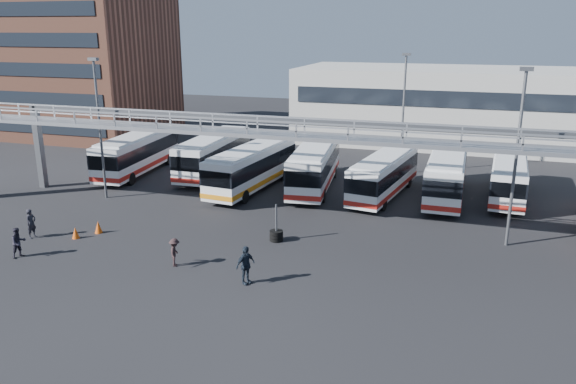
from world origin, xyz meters
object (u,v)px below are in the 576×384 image
(light_pole_left, at_px, (99,121))
(bus_6, at_px, (447,174))
(bus_2, at_px, (214,153))
(cone_left, at_px, (75,233))
(light_pole_mid, at_px, (517,149))
(pedestrian_c, at_px, (175,252))
(light_pole_back, at_px, (403,108))
(tire_stack, at_px, (276,235))
(pedestrian_d, at_px, (246,265))
(bus_1, at_px, (137,152))
(bus_5, at_px, (384,174))
(bus_3, at_px, (252,166))
(bus_4, at_px, (315,165))
(cone_right, at_px, (98,227))
(bus_7, at_px, (509,176))
(pedestrian_a, at_px, (31,223))
(pedestrian_b, at_px, (19,243))

(light_pole_left, height_order, bus_6, light_pole_left)
(bus_2, bearing_deg, cone_left, -96.88)
(light_pole_mid, height_order, pedestrian_c, light_pole_mid)
(light_pole_back, xyz_separation_m, tire_stack, (-5.03, -18.45, -5.34))
(pedestrian_d, bearing_deg, bus_2, 55.87)
(light_pole_back, xyz_separation_m, bus_1, (-21.66, -6.90, -3.83))
(bus_5, relative_size, pedestrian_c, 6.85)
(bus_3, distance_m, bus_4, 4.87)
(bus_2, bearing_deg, cone_right, -94.51)
(bus_4, bearing_deg, light_pole_left, -159.56)
(cone_left, bearing_deg, cone_right, 58.50)
(light_pole_mid, relative_size, cone_left, 14.59)
(light_pole_mid, height_order, bus_7, light_pole_mid)
(light_pole_left, relative_size, bus_7, 0.99)
(bus_2, bearing_deg, pedestrian_c, -73.06)
(bus_5, relative_size, pedestrian_a, 5.86)
(bus_5, xyz_separation_m, pedestrian_b, (-17.41, -17.74, -0.88))
(bus_4, bearing_deg, tire_stack, -92.50)
(bus_1, relative_size, bus_5, 1.09)
(bus_3, height_order, tire_stack, bus_3)
(bus_2, height_order, cone_right, bus_2)
(bus_5, relative_size, bus_7, 1.02)
(pedestrian_d, xyz_separation_m, tire_stack, (-0.45, 5.97, -0.60))
(bus_6, bearing_deg, bus_4, -176.92)
(bus_4, bearing_deg, bus_1, 173.83)
(light_pole_back, xyz_separation_m, bus_6, (4.11, -6.33, -3.87))
(cone_left, relative_size, tire_stack, 0.31)
(pedestrian_c, height_order, tire_stack, tire_stack)
(pedestrian_b, bearing_deg, pedestrian_d, -65.68)
(cone_left, bearing_deg, bus_6, 36.57)
(pedestrian_c, bearing_deg, bus_6, -57.33)
(bus_1, height_order, bus_7, bus_1)
(light_pole_left, distance_m, pedestrian_c, 15.42)
(bus_7, bearing_deg, pedestrian_d, -120.67)
(bus_5, bearing_deg, bus_2, -179.46)
(pedestrian_c, xyz_separation_m, cone_right, (-6.98, 3.01, -0.40))
(bus_1, distance_m, bus_2, 6.64)
(bus_1, distance_m, bus_6, 25.77)
(bus_6, distance_m, cone_right, 24.63)
(pedestrian_a, bearing_deg, bus_3, -27.72)
(bus_2, relative_size, bus_5, 1.07)
(light_pole_mid, distance_m, bus_5, 11.99)
(light_pole_back, height_order, bus_7, light_pole_back)
(light_pole_mid, distance_m, pedestrian_b, 28.10)
(bus_7, distance_m, pedestrian_d, 23.38)
(light_pole_left, relative_size, tire_stack, 4.45)
(light_pole_back, bearing_deg, cone_right, -127.82)
(bus_3, distance_m, bus_6, 14.68)
(bus_6, bearing_deg, pedestrian_c, -126.72)
(light_pole_mid, distance_m, pedestrian_a, 28.67)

